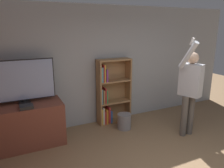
{
  "coord_description": "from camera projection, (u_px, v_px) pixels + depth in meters",
  "views": [
    {
      "loc": [
        -2.02,
        -1.76,
        2.24
      ],
      "look_at": [
        -0.3,
        1.84,
        1.18
      ],
      "focal_mm": 35.0,
      "sensor_mm": 36.0,
      "label": 1
    }
  ],
  "objects": [
    {
      "name": "game_console",
      "position": [
        26.0,
        107.0,
        3.89
      ],
      "size": [
        0.23,
        0.22,
        0.06
      ],
      "color": "black",
      "rests_on": "tv_ledge"
    },
    {
      "name": "waste_bin",
      "position": [
        124.0,
        121.0,
        4.89
      ],
      "size": [
        0.3,
        0.3,
        0.35
      ],
      "color": "gray",
      "rests_on": "ground_plane"
    },
    {
      "name": "person",
      "position": [
        190.0,
        86.0,
        4.39
      ],
      "size": [
        0.57,
        0.57,
        2.04
      ],
      "rotation": [
        0.0,
        0.0,
        -1.22
      ],
      "color": "#56514C",
      "rests_on": "ground_plane"
    },
    {
      "name": "wall_back",
      "position": [
        105.0,
        66.0,
        5.07
      ],
      "size": [
        7.15,
        0.06,
        2.7
      ],
      "color": "#9EA3A8",
      "rests_on": "ground_plane"
    },
    {
      "name": "tv_ledge",
      "position": [
        27.0,
        125.0,
        4.18
      ],
      "size": [
        1.33,
        0.69,
        0.82
      ],
      "color": "brown",
      "rests_on": "ground_plane"
    },
    {
      "name": "television",
      "position": [
        22.0,
        81.0,
        4.03
      ],
      "size": [
        1.16,
        0.22,
        0.83
      ],
      "color": "black",
      "rests_on": "tv_ledge"
    },
    {
      "name": "bookshelf",
      "position": [
        110.0,
        94.0,
        5.1
      ],
      "size": [
        0.8,
        0.28,
        1.52
      ],
      "color": "#997047",
      "rests_on": "ground_plane"
    }
  ]
}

